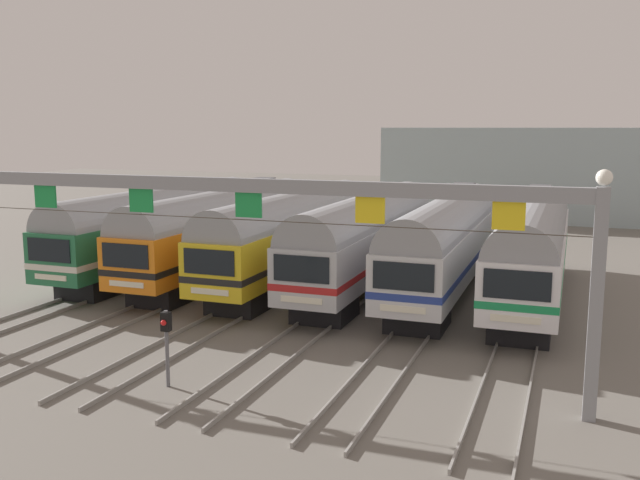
{
  "coord_description": "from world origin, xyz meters",
  "views": [
    {
      "loc": [
        11.67,
        -33.34,
        8.06
      ],
      "look_at": [
        -0.73,
        0.53,
        2.22
      ],
      "focal_mm": 39.16,
      "sensor_mm": 36.0,
      "label": 1
    }
  ],
  "objects": [
    {
      "name": "catenary_gantry",
      "position": [
        0.0,
        -13.5,
        5.34
      ],
      "size": [
        25.22,
        0.44,
        6.97
      ],
      "color": "gray",
      "rests_on": "ground"
    },
    {
      "name": "commuter_train_silver",
      "position": [
        5.99,
        -0.0,
        2.69
      ],
      "size": [
        2.88,
        18.06,
        5.05
      ],
      "color": "silver",
      "rests_on": "ground"
    },
    {
      "name": "ground_plane",
      "position": [
        0.0,
        0.0,
        0.0
      ],
      "size": [
        160.0,
        160.0,
        0.0
      ],
      "primitive_type": "plane",
      "color": "slate"
    },
    {
      "name": "track_bed",
      "position": [
        0.0,
        17.0,
        0.07
      ],
      "size": [
        21.48,
        70.0,
        0.15
      ],
      "color": "gray",
      "rests_on": "ground"
    },
    {
      "name": "maintenance_building",
      "position": [
        8.67,
        32.14,
        4.01
      ],
      "size": [
        26.77,
        10.0,
        8.02
      ],
      "primitive_type": "cube",
      "color": "#9EB2B7",
      "rests_on": "ground"
    },
    {
      "name": "commuter_train_green",
      "position": [
        -9.99,
        -0.01,
        2.69
      ],
      "size": [
        2.88,
        18.06,
        4.77
      ],
      "color": "#236B42",
      "rests_on": "ground"
    },
    {
      "name": "commuter_train_yellow",
      "position": [
        -2.0,
        -0.01,
        2.69
      ],
      "size": [
        2.88,
        18.06,
        4.77
      ],
      "color": "gold",
      "rests_on": "ground"
    },
    {
      "name": "commuter_train_orange",
      "position": [
        -5.99,
        -0.0,
        2.69
      ],
      "size": [
        2.88,
        18.06,
        5.05
      ],
      "color": "orange",
      "rests_on": "ground"
    },
    {
      "name": "commuter_train_white",
      "position": [
        9.99,
        -0.0,
        2.69
      ],
      "size": [
        2.88,
        18.06,
        5.05
      ],
      "color": "white",
      "rests_on": "ground"
    },
    {
      "name": "yard_signal_mast",
      "position": [
        0.0,
        -15.36,
        1.73
      ],
      "size": [
        0.28,
        0.35,
        2.46
      ],
      "color": "#59595E",
      "rests_on": "ground"
    },
    {
      "name": "commuter_train_stainless",
      "position": [
        2.0,
        -0.01,
        2.69
      ],
      "size": [
        2.88,
        18.06,
        4.77
      ],
      "color": "#B2B5BA",
      "rests_on": "ground"
    }
  ]
}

